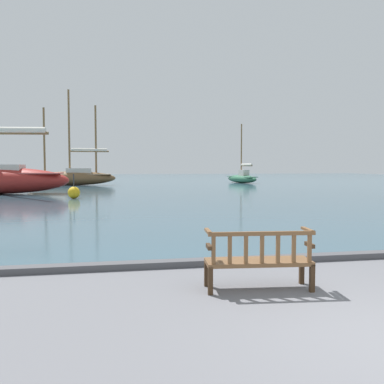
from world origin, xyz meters
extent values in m
cube|color=#385666|center=(0.00, 44.00, 0.04)|extent=(100.00, 80.00, 0.08)
cube|color=#4C4C50|center=(0.00, 3.85, 0.06)|extent=(40.00, 0.30, 0.12)
cube|color=#3D2A19|center=(-1.66, 2.49, 0.21)|extent=(0.08, 0.08, 0.42)
cube|color=#3D2A19|center=(-0.14, 2.34, 0.21)|extent=(0.08, 0.08, 0.42)
cube|color=#3D2A19|center=(-1.71, 2.04, 0.21)|extent=(0.08, 0.08, 0.42)
cube|color=#3D2A19|center=(-0.18, 1.89, 0.21)|extent=(0.08, 0.08, 0.42)
cube|color=brown|center=(-0.92, 2.19, 0.42)|extent=(1.64, 0.67, 0.06)
cube|color=brown|center=(-0.94, 1.97, 0.89)|extent=(1.60, 0.21, 0.06)
cube|color=brown|center=(-1.66, 2.04, 0.66)|extent=(0.06, 0.05, 0.41)
cube|color=brown|center=(-1.42, 2.01, 0.66)|extent=(0.06, 0.05, 0.41)
cube|color=brown|center=(-1.18, 1.99, 0.66)|extent=(0.06, 0.05, 0.41)
cube|color=brown|center=(-0.94, 1.97, 0.66)|extent=(0.06, 0.05, 0.41)
cube|color=brown|center=(-0.71, 1.94, 0.66)|extent=(0.06, 0.05, 0.41)
cube|color=brown|center=(-0.47, 1.92, 0.66)|extent=(0.06, 0.05, 0.41)
cube|color=brown|center=(-0.23, 1.90, 0.66)|extent=(0.06, 0.05, 0.41)
cube|color=#3D2A19|center=(-1.70, 2.17, 0.69)|extent=(0.09, 0.30, 0.06)
cube|color=brown|center=(-1.69, 2.26, 0.90)|extent=(0.11, 0.47, 0.04)
cube|color=#3D2A19|center=(-0.17, 2.02, 0.69)|extent=(0.09, 0.30, 0.06)
cube|color=brown|center=(-0.16, 2.11, 0.90)|extent=(0.11, 0.47, 0.04)
ellipsoid|color=brown|center=(-6.52, 35.75, 0.71)|extent=(7.79, 2.14, 1.26)
cube|color=#997A5B|center=(-6.52, 35.75, 1.06)|extent=(6.85, 1.66, 0.08)
cube|color=beige|center=(-5.94, 35.78, 1.36)|extent=(2.25, 1.07, 0.53)
cylinder|color=brown|center=(-6.71, 35.74, 4.84)|extent=(0.17, 0.17, 7.48)
cylinder|color=brown|center=(-4.99, 35.83, 3.14)|extent=(3.45, 0.32, 0.14)
cylinder|color=silver|center=(-4.99, 35.83, 3.28)|extent=(3.12, 0.44, 0.28)
cylinder|color=brown|center=(-8.83, 35.62, 4.02)|extent=(0.17, 0.17, 5.85)
cylinder|color=brown|center=(-4.40, 35.86, 4.18)|extent=(0.17, 0.17, 6.17)
cube|color=beige|center=(-9.52, 24.76, 1.68)|extent=(2.03, 1.54, 0.51)
cylinder|color=brown|center=(-8.68, 24.65, 3.91)|extent=(3.50, 0.63, 0.19)
cylinder|color=silver|center=(-8.68, 24.65, 4.10)|extent=(3.17, 0.78, 0.38)
ellipsoid|color=#2D6647|center=(10.08, 38.05, 0.49)|extent=(2.51, 5.20, 0.82)
cube|color=#5B9375|center=(10.08, 38.05, 0.72)|extent=(2.05, 4.53, 0.08)
cube|color=beige|center=(10.18, 37.68, 1.08)|extent=(0.94, 1.11, 0.65)
cylinder|color=brown|center=(10.05, 38.17, 3.42)|extent=(0.13, 0.13, 5.33)
cylinder|color=brown|center=(10.30, 37.19, 1.84)|extent=(0.60, 1.99, 0.10)
cylinder|color=silver|center=(10.30, 37.19, 1.95)|extent=(0.66, 1.82, 0.21)
sphere|color=gold|center=(-5.09, 20.00, 0.41)|extent=(0.65, 0.65, 0.65)
cylinder|color=#2D2D33|center=(-5.09, 20.00, 1.08)|extent=(0.06, 0.06, 0.70)
camera|label=1|loc=(-3.12, -3.94, 1.89)|focal=40.00mm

